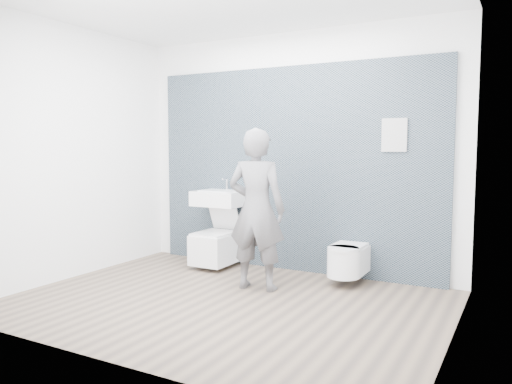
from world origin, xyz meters
The scene contains 8 objects.
ground centered at (0.00, 0.00, 0.00)m, with size 4.00×4.00×0.00m, color brown.
room_shell centered at (0.00, 0.00, 1.74)m, with size 4.00×4.00×4.00m.
tile_wall centered at (0.00, 1.47, 0.00)m, with size 3.60×0.06×2.40m, color black.
washbasin centered at (-0.84, 1.21, 0.84)m, with size 0.60×0.45×0.45m.
toilet_square centered at (-0.84, 1.14, 0.26)m, with size 0.43×0.62×0.80m.
toilet_rounded centered at (0.81, 1.15, 0.26)m, with size 0.34×0.58×0.32m.
info_placard centered at (1.21, 1.43, 0.00)m, with size 0.26×0.03×0.35m, color silver.
visitor centered at (0.04, 0.54, 0.83)m, with size 0.60×0.40×1.65m, color slate.
Camera 1 is at (2.46, -3.90, 1.46)m, focal length 35.00 mm.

